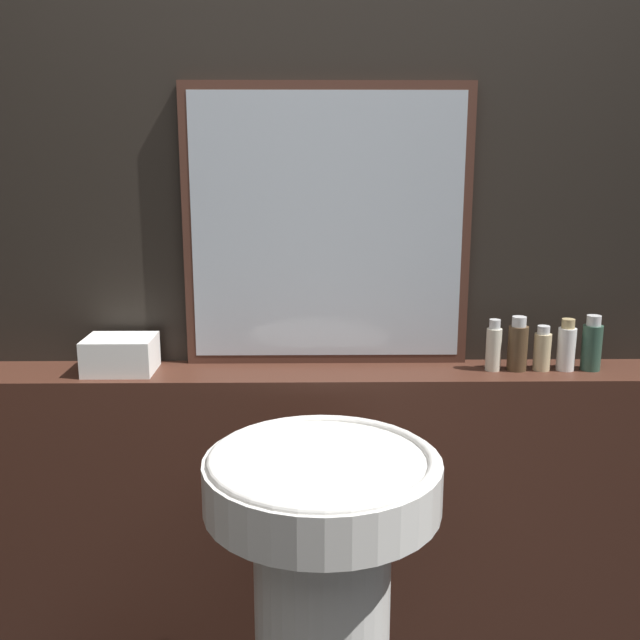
{
  "coord_description": "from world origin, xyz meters",
  "views": [
    {
      "loc": [
        -0.04,
        -0.57,
        1.56
      ],
      "look_at": [
        -0.01,
        1.23,
        1.15
      ],
      "focal_mm": 40.0,
      "sensor_mm": 36.0,
      "label": 1
    }
  ],
  "objects_px": {
    "pedestal_sink": "(322,611)",
    "mirror": "(327,227)",
    "hand_soap_bottle": "(592,345)",
    "towel_stack": "(121,354)",
    "lotion_bottle": "(542,350)",
    "body_wash_bottle": "(566,347)",
    "shampoo_bottle": "(494,347)",
    "conditioner_bottle": "(518,346)"
  },
  "relations": [
    {
      "from": "mirror",
      "to": "shampoo_bottle",
      "type": "bearing_deg",
      "value": -10.65
    },
    {
      "from": "shampoo_bottle",
      "to": "conditioner_bottle",
      "type": "height_order",
      "value": "conditioner_bottle"
    },
    {
      "from": "shampoo_bottle",
      "to": "mirror",
      "type": "bearing_deg",
      "value": 169.35
    },
    {
      "from": "lotion_bottle",
      "to": "hand_soap_bottle",
      "type": "height_order",
      "value": "hand_soap_bottle"
    },
    {
      "from": "body_wash_bottle",
      "to": "mirror",
      "type": "bearing_deg",
      "value": 172.56
    },
    {
      "from": "towel_stack",
      "to": "hand_soap_bottle",
      "type": "distance_m",
      "value": 1.31
    },
    {
      "from": "towel_stack",
      "to": "lotion_bottle",
      "type": "bearing_deg",
      "value": 0.0
    },
    {
      "from": "body_wash_bottle",
      "to": "hand_soap_bottle",
      "type": "bearing_deg",
      "value": 0.0
    },
    {
      "from": "pedestal_sink",
      "to": "body_wash_bottle",
      "type": "xyz_separation_m",
      "value": [
        0.69,
        0.48,
        0.49
      ]
    },
    {
      "from": "towel_stack",
      "to": "lotion_bottle",
      "type": "distance_m",
      "value": 1.17
    },
    {
      "from": "shampoo_bottle",
      "to": "hand_soap_bottle",
      "type": "bearing_deg",
      "value": 0.0
    },
    {
      "from": "mirror",
      "to": "conditioner_bottle",
      "type": "xyz_separation_m",
      "value": [
        0.53,
        -0.09,
        -0.32
      ]
    },
    {
      "from": "mirror",
      "to": "towel_stack",
      "type": "height_order",
      "value": "mirror"
    },
    {
      "from": "pedestal_sink",
      "to": "mirror",
      "type": "distance_m",
      "value": 0.99
    },
    {
      "from": "shampoo_bottle",
      "to": "hand_soap_bottle",
      "type": "distance_m",
      "value": 0.27
    },
    {
      "from": "towel_stack",
      "to": "body_wash_bottle",
      "type": "bearing_deg",
      "value": 0.0
    },
    {
      "from": "body_wash_bottle",
      "to": "hand_soap_bottle",
      "type": "xyz_separation_m",
      "value": [
        0.07,
        0.0,
        0.0
      ]
    },
    {
      "from": "pedestal_sink",
      "to": "towel_stack",
      "type": "relative_size",
      "value": 4.97
    },
    {
      "from": "shampoo_bottle",
      "to": "body_wash_bottle",
      "type": "xyz_separation_m",
      "value": [
        0.2,
        0.0,
        0.0
      ]
    },
    {
      "from": "conditioner_bottle",
      "to": "hand_soap_bottle",
      "type": "distance_m",
      "value": 0.21
    },
    {
      "from": "lotion_bottle",
      "to": "pedestal_sink",
      "type": "bearing_deg",
      "value": -142.17
    },
    {
      "from": "mirror",
      "to": "lotion_bottle",
      "type": "distance_m",
      "value": 0.69
    },
    {
      "from": "towel_stack",
      "to": "body_wash_bottle",
      "type": "distance_m",
      "value": 1.24
    },
    {
      "from": "mirror",
      "to": "towel_stack",
      "type": "bearing_deg",
      "value": -171.38
    },
    {
      "from": "conditioner_bottle",
      "to": "lotion_bottle",
      "type": "height_order",
      "value": "conditioner_bottle"
    },
    {
      "from": "hand_soap_bottle",
      "to": "mirror",
      "type": "bearing_deg",
      "value": 173.27
    },
    {
      "from": "pedestal_sink",
      "to": "lotion_bottle",
      "type": "distance_m",
      "value": 0.92
    },
    {
      "from": "hand_soap_bottle",
      "to": "body_wash_bottle",
      "type": "bearing_deg",
      "value": 180.0
    },
    {
      "from": "mirror",
      "to": "towel_stack",
      "type": "distance_m",
      "value": 0.67
    },
    {
      "from": "pedestal_sink",
      "to": "hand_soap_bottle",
      "type": "relative_size",
      "value": 6.02
    },
    {
      "from": "shampoo_bottle",
      "to": "conditioner_bottle",
      "type": "relative_size",
      "value": 0.95
    },
    {
      "from": "towel_stack",
      "to": "mirror",
      "type": "bearing_deg",
      "value": 8.62
    },
    {
      "from": "hand_soap_bottle",
      "to": "towel_stack",
      "type": "bearing_deg",
      "value": 180.0
    },
    {
      "from": "hand_soap_bottle",
      "to": "shampoo_bottle",
      "type": "bearing_deg",
      "value": -180.0
    },
    {
      "from": "mirror",
      "to": "hand_soap_bottle",
      "type": "xyz_separation_m",
      "value": [
        0.74,
        -0.09,
        -0.32
      ]
    },
    {
      "from": "lotion_bottle",
      "to": "hand_soap_bottle",
      "type": "relative_size",
      "value": 0.81
    },
    {
      "from": "shampoo_bottle",
      "to": "hand_soap_bottle",
      "type": "relative_size",
      "value": 0.93
    },
    {
      "from": "conditioner_bottle",
      "to": "body_wash_bottle",
      "type": "height_order",
      "value": "conditioner_bottle"
    },
    {
      "from": "lotion_bottle",
      "to": "hand_soap_bottle",
      "type": "bearing_deg",
      "value": -0.0
    },
    {
      "from": "pedestal_sink",
      "to": "mirror",
      "type": "height_order",
      "value": "mirror"
    },
    {
      "from": "pedestal_sink",
      "to": "lotion_bottle",
      "type": "height_order",
      "value": "lotion_bottle"
    },
    {
      "from": "pedestal_sink",
      "to": "conditioner_bottle",
      "type": "xyz_separation_m",
      "value": [
        0.55,
        0.48,
        0.49
      ]
    }
  ]
}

